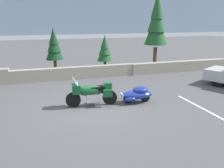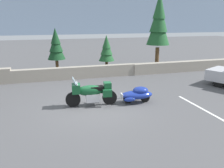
% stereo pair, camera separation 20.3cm
% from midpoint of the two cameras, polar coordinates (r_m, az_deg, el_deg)
% --- Properties ---
extents(ground_plane, '(80.00, 80.00, 0.00)m').
position_cam_midpoint_polar(ground_plane, '(10.43, -3.68, -5.70)').
color(ground_plane, '#4C4C4F').
extents(stone_guard_wall, '(24.00, 0.61, 0.93)m').
position_cam_midpoint_polar(stone_guard_wall, '(15.51, -9.90, 2.72)').
color(stone_guard_wall, gray).
rests_on(stone_guard_wall, ground).
extents(distant_ridgeline, '(240.00, 80.00, 16.00)m').
position_cam_midpoint_polar(distant_ridgeline, '(105.14, -16.02, 17.05)').
color(distant_ridgeline, '#7F93AD').
rests_on(distant_ridgeline, ground).
extents(touring_motorcycle, '(2.31, 0.89, 1.33)m').
position_cam_midpoint_polar(touring_motorcycle, '(10.47, -4.52, -2.03)').
color(touring_motorcycle, black).
rests_on(touring_motorcycle, ground).
extents(car_shaped_trailer, '(2.23, 0.88, 0.76)m').
position_cam_midpoint_polar(car_shaped_trailer, '(10.93, 6.61, -2.49)').
color(car_shaped_trailer, black).
rests_on(car_shaped_trailer, ground).
extents(pine_tree_tall, '(1.76, 1.76, 5.83)m').
position_cam_midpoint_polar(pine_tree_tall, '(18.64, 11.67, 14.75)').
color(pine_tree_tall, brown).
rests_on(pine_tree_tall, ground).
extents(pine_tree_secondary, '(1.23, 1.23, 3.25)m').
position_cam_midpoint_polar(pine_tree_secondary, '(17.00, -13.20, 9.16)').
color(pine_tree_secondary, brown).
rests_on(pine_tree_secondary, ground).
extents(pine_tree_far_right, '(1.12, 1.12, 2.73)m').
position_cam_midpoint_polar(pine_tree_far_right, '(16.99, -1.01, 8.44)').
color(pine_tree_far_right, brown).
rests_on(pine_tree_far_right, ground).
extents(parking_stripe_marker, '(0.12, 3.60, 0.01)m').
position_cam_midpoint_polar(parking_stripe_marker, '(11.01, 21.61, -5.62)').
color(parking_stripe_marker, silver).
rests_on(parking_stripe_marker, ground).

